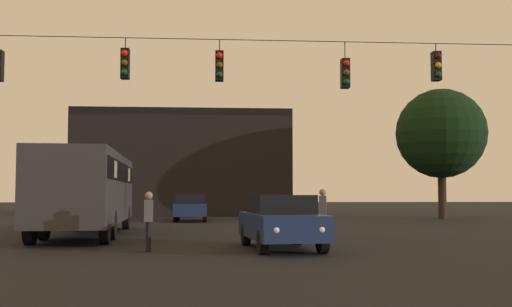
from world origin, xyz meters
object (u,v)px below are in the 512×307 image
Objects in this scene: car_near_right at (281,221)px; car_far_left at (191,207)px; city_bus at (88,185)px; tree_left_silhouette at (441,134)px; pedestrian_crossing_center at (323,211)px; pedestrian_crossing_left at (149,218)px.

car_near_right is 18.25m from car_far_left.
city_bus is 23.98m from tree_left_silhouette.
pedestrian_crossing_left is at bearing -144.43° from pedestrian_crossing_center.
tree_left_silhouette reaches higher than car_far_left.
pedestrian_crossing_center is at bearing -71.27° from car_far_left.
pedestrian_crossing_left is 6.75m from pedestrian_crossing_center.
tree_left_silhouette reaches higher than car_near_right.
tree_left_silhouette reaches higher than city_bus.
pedestrian_crossing_center is 0.21× the size of tree_left_silhouette.
car_near_right is (6.55, -6.17, -1.07)m from city_bus.
car_far_left is at bearing 99.67° from car_near_right.
city_bus reaches higher than pedestrian_crossing_left.
pedestrian_crossing_left is 0.93× the size of pedestrian_crossing_center.
city_bus is at bearing 113.78° from pedestrian_crossing_left.
tree_left_silhouette is at bearing 8.74° from car_far_left.
pedestrian_crossing_center is (8.38, -2.64, -0.89)m from city_bus.
car_near_right is at bearing -43.32° from city_bus.
city_bus is 2.56× the size of car_far_left.
city_bus is 6.45× the size of pedestrian_crossing_center.
car_near_right is at bearing -121.45° from tree_left_silhouette.
car_near_right is at bearing -117.49° from pedestrian_crossing_center.
tree_left_silhouette is (10.63, 16.85, 4.33)m from pedestrian_crossing_center.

